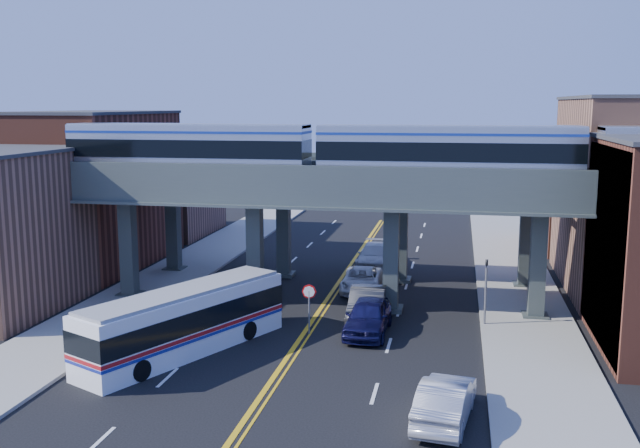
{
  "coord_description": "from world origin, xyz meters",
  "views": [
    {
      "loc": [
        7.57,
        -31.48,
        11.69
      ],
      "look_at": [
        0.14,
        6.72,
        5.13
      ],
      "focal_mm": 40.0,
      "sensor_mm": 36.0,
      "label": 1
    }
  ],
  "objects_px": {
    "transit_bus": "(185,322)",
    "car_lane_a": "(368,317)",
    "transit_train": "(448,152)",
    "car_lane_d": "(375,256)",
    "car_parked_curb": "(445,400)",
    "car_lane_c": "(362,280)",
    "traffic_signal": "(486,285)",
    "stop_sign": "(309,301)",
    "car_lane_b": "(367,305)"
  },
  "relations": [
    {
      "from": "traffic_signal",
      "to": "transit_bus",
      "type": "bearing_deg",
      "value": -154.33
    },
    {
      "from": "car_lane_d",
      "to": "car_parked_curb",
      "type": "height_order",
      "value": "car_lane_d"
    },
    {
      "from": "transit_train",
      "to": "traffic_signal",
      "type": "relative_size",
      "value": 10.7
    },
    {
      "from": "car_lane_a",
      "to": "stop_sign",
      "type": "bearing_deg",
      "value": -165.92
    },
    {
      "from": "car_lane_a",
      "to": "car_lane_d",
      "type": "bearing_deg",
      "value": 96.58
    },
    {
      "from": "car_parked_curb",
      "to": "car_lane_b",
      "type": "bearing_deg",
      "value": -61.88
    },
    {
      "from": "car_lane_a",
      "to": "car_parked_curb",
      "type": "bearing_deg",
      "value": -66.0
    },
    {
      "from": "stop_sign",
      "to": "car_lane_a",
      "type": "relative_size",
      "value": 0.5
    },
    {
      "from": "transit_train",
      "to": "transit_bus",
      "type": "relative_size",
      "value": 3.87
    },
    {
      "from": "traffic_signal",
      "to": "transit_bus",
      "type": "relative_size",
      "value": 0.36
    },
    {
      "from": "car_lane_c",
      "to": "car_lane_b",
      "type": "bearing_deg",
      "value": -81.56
    },
    {
      "from": "transit_train",
      "to": "stop_sign",
      "type": "relative_size",
      "value": 16.68
    },
    {
      "from": "transit_bus",
      "to": "car_lane_b",
      "type": "distance_m",
      "value": 10.34
    },
    {
      "from": "car_lane_c",
      "to": "stop_sign",
      "type": "bearing_deg",
      "value": -101.38
    },
    {
      "from": "car_lane_b",
      "to": "transit_bus",
      "type": "bearing_deg",
      "value": -142.2
    },
    {
      "from": "car_lane_a",
      "to": "car_lane_c",
      "type": "relative_size",
      "value": 1.01
    },
    {
      "from": "transit_train",
      "to": "car_parked_curb",
      "type": "height_order",
      "value": "transit_train"
    },
    {
      "from": "transit_train",
      "to": "car_lane_a",
      "type": "relative_size",
      "value": 8.38
    },
    {
      "from": "stop_sign",
      "to": "transit_train",
      "type": "bearing_deg",
      "value": 36.84
    },
    {
      "from": "traffic_signal",
      "to": "car_lane_b",
      "type": "bearing_deg",
      "value": -179.07
    },
    {
      "from": "traffic_signal",
      "to": "transit_bus",
      "type": "height_order",
      "value": "traffic_signal"
    },
    {
      "from": "car_lane_a",
      "to": "transit_train",
      "type": "bearing_deg",
      "value": 50.42
    },
    {
      "from": "car_lane_c",
      "to": "car_parked_curb",
      "type": "relative_size",
      "value": 1.03
    },
    {
      "from": "transit_train",
      "to": "car_lane_b",
      "type": "height_order",
      "value": "transit_train"
    },
    {
      "from": "stop_sign",
      "to": "car_lane_b",
      "type": "bearing_deg",
      "value": 47.76
    },
    {
      "from": "car_lane_c",
      "to": "car_lane_d",
      "type": "distance_m",
      "value": 6.9
    },
    {
      "from": "transit_train",
      "to": "car_lane_a",
      "type": "distance_m",
      "value": 10.02
    },
    {
      "from": "stop_sign",
      "to": "traffic_signal",
      "type": "distance_m",
      "value": 9.41
    },
    {
      "from": "traffic_signal",
      "to": "car_lane_c",
      "type": "height_order",
      "value": "traffic_signal"
    },
    {
      "from": "car_lane_d",
      "to": "car_lane_b",
      "type": "bearing_deg",
      "value": -85.18
    },
    {
      "from": "car_lane_c",
      "to": "car_parked_curb",
      "type": "bearing_deg",
      "value": -74.9
    },
    {
      "from": "car_lane_d",
      "to": "traffic_signal",
      "type": "bearing_deg",
      "value": -60.4
    },
    {
      "from": "car_lane_c",
      "to": "car_lane_d",
      "type": "height_order",
      "value": "car_lane_d"
    },
    {
      "from": "transit_train",
      "to": "car_lane_d",
      "type": "bearing_deg",
      "value": 115.28
    },
    {
      "from": "car_lane_a",
      "to": "car_lane_c",
      "type": "distance_m",
      "value": 8.5
    },
    {
      "from": "transit_bus",
      "to": "car_lane_a",
      "type": "height_order",
      "value": "transit_bus"
    },
    {
      "from": "car_lane_b",
      "to": "car_lane_a",
      "type": "bearing_deg",
      "value": -84.26
    },
    {
      "from": "car_lane_d",
      "to": "car_parked_curb",
      "type": "distance_m",
      "value": 25.64
    },
    {
      "from": "car_lane_a",
      "to": "car_lane_b",
      "type": "xyz_separation_m",
      "value": [
        -0.32,
        2.22,
        -0.0
      ]
    },
    {
      "from": "car_lane_a",
      "to": "car_lane_b",
      "type": "relative_size",
      "value": 0.97
    },
    {
      "from": "traffic_signal",
      "to": "car_lane_d",
      "type": "xyz_separation_m",
      "value": [
        -7.4,
        12.96,
        -1.47
      ]
    },
    {
      "from": "stop_sign",
      "to": "car_lane_a",
      "type": "bearing_deg",
      "value": 12.95
    },
    {
      "from": "transit_bus",
      "to": "car_lane_b",
      "type": "relative_size",
      "value": 2.1
    },
    {
      "from": "traffic_signal",
      "to": "car_lane_a",
      "type": "height_order",
      "value": "traffic_signal"
    },
    {
      "from": "stop_sign",
      "to": "car_parked_curb",
      "type": "xyz_separation_m",
      "value": [
        7.07,
        -9.07,
        -0.93
      ]
    },
    {
      "from": "transit_bus",
      "to": "car_lane_b",
      "type": "bearing_deg",
      "value": -23.85
    },
    {
      "from": "stop_sign",
      "to": "car_lane_d",
      "type": "xyz_separation_m",
      "value": [
        1.5,
        15.96,
        -0.93
      ]
    },
    {
      "from": "car_lane_a",
      "to": "car_lane_d",
      "type": "distance_m",
      "value": 15.34
    },
    {
      "from": "car_lane_b",
      "to": "stop_sign",
      "type": "bearing_deg",
      "value": -134.83
    },
    {
      "from": "transit_train",
      "to": "car_lane_c",
      "type": "distance_m",
      "value": 10.68
    }
  ]
}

